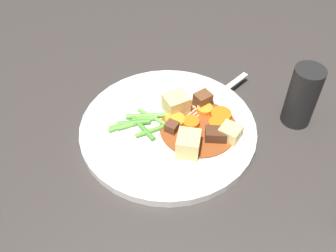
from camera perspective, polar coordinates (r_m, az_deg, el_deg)
The scene contains 24 objects.
ground_plane at distance 0.65m, azimuth 0.00°, elevation -0.87°, with size 3.00×3.00×0.00m, color #383330.
dinner_plate at distance 0.64m, azimuth 0.00°, elevation -0.44°, with size 0.29×0.29×0.01m, color white.
stew_sauce at distance 0.63m, azimuth 4.43°, elevation -0.24°, with size 0.13×0.13×0.00m, color brown.
carrot_slice_0 at distance 0.63m, azimuth 1.01°, elevation 0.72°, with size 0.03×0.03×0.01m, color orange.
carrot_slice_1 at distance 0.63m, azimuth 7.08°, elevation 0.16°, with size 0.03×0.03×0.01m, color orange.
carrot_slice_2 at distance 0.65m, azimuth 7.70°, elevation 1.54°, with size 0.03×0.03×0.01m, color orange.
carrot_slice_3 at distance 0.63m, azimuth 3.34°, elevation 0.37°, with size 0.03×0.03×0.01m, color orange.
carrot_slice_4 at distance 0.66m, azimuth 5.35°, elevation 2.35°, with size 0.03×0.03×0.01m, color orange.
potato_chunk_0 at distance 0.62m, azimuth 9.03°, elevation -0.99°, with size 0.03×0.03×0.02m, color #E5CC7A.
potato_chunk_1 at distance 0.59m, azimuth 2.98°, elevation -2.58°, with size 0.04×0.03×0.03m, color #E5CC7A.
potato_chunk_2 at distance 0.65m, azimuth 1.33°, elevation 3.20°, with size 0.04×0.03×0.03m, color #E5CC7A.
meat_chunk_0 at distance 0.62m, azimuth 0.56°, elevation -0.20°, with size 0.02×0.02×0.02m, color #56331E.
meat_chunk_1 at distance 0.62m, azimuth 7.07°, elevation -0.99°, with size 0.03×0.02×0.02m, color #4C2B19.
meat_chunk_2 at distance 0.66m, azimuth 5.06°, elevation 3.75°, with size 0.02×0.03×0.03m, color brown.
green_bean_0 at distance 0.65m, azimuth -2.44°, elevation 1.53°, with size 0.01×0.01×0.08m, color #66AD42.
green_bean_1 at distance 0.64m, azimuth -4.47°, elevation 0.46°, with size 0.01×0.01×0.07m, color #66AD42.
green_bean_2 at distance 0.64m, azimuth -5.73°, elevation 0.49°, with size 0.01×0.01×0.07m, color #599E38.
green_bean_3 at distance 0.64m, azimuth -5.02°, elevation 0.46°, with size 0.01×0.01×0.05m, color #4C8E33.
green_bean_4 at distance 0.64m, azimuth -6.39°, elevation 0.17°, with size 0.01×0.01×0.05m, color #66AD42.
green_bean_5 at distance 0.63m, azimuth -2.03°, elevation -0.54°, with size 0.01×0.01×0.06m, color #599E38.
green_bean_6 at distance 0.64m, azimuth -2.22°, elevation 1.27°, with size 0.01×0.01×0.06m, color #66AD42.
green_bean_7 at distance 0.63m, azimuth -3.63°, elevation -0.31°, with size 0.01×0.01×0.06m, color #4C8E33.
fork at distance 0.68m, azimuth 6.54°, elevation 3.96°, with size 0.09×0.17×0.00m.
pepper_mill at distance 0.66m, azimuth 18.92°, elevation 4.11°, with size 0.05×0.05×0.11m, color black.
Camera 1 is at (0.16, -0.41, 0.48)m, focal length 41.97 mm.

